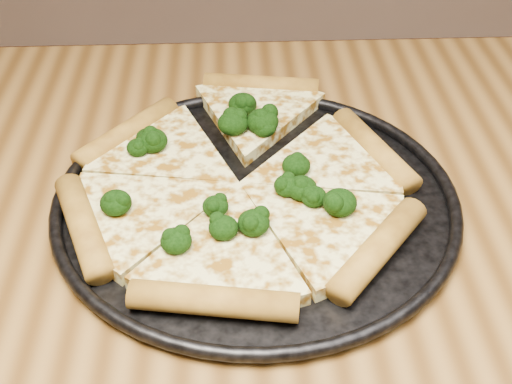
{
  "coord_description": "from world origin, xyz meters",
  "views": [
    {
      "loc": [
        -0.0,
        -0.43,
        1.18
      ],
      "look_at": [
        0.02,
        0.09,
        0.77
      ],
      "focal_mm": 47.56,
      "sensor_mm": 36.0,
      "label": 1
    }
  ],
  "objects": [
    {
      "name": "pizza_pan",
      "position": [
        0.02,
        0.09,
        0.76
      ],
      "size": [
        0.4,
        0.4,
        0.02
      ],
      "color": "black",
      "rests_on": "dining_table"
    },
    {
      "name": "broccoli_florets",
      "position": [
        0.0,
        0.12,
        0.78
      ],
      "size": [
        0.24,
        0.26,
        0.03
      ],
      "color": "black",
      "rests_on": "pizza"
    },
    {
      "name": "pizza",
      "position": [
        0.0,
        0.11,
        0.77
      ],
      "size": [
        0.37,
        0.4,
        0.03
      ],
      "rotation": [
        0.0,
        0.0,
        -0.16
      ],
      "color": "#F0E993",
      "rests_on": "pizza_pan"
    },
    {
      "name": "dining_table",
      "position": [
        0.0,
        0.0,
        0.66
      ],
      "size": [
        1.2,
        0.9,
        0.75
      ],
      "color": "brown",
      "rests_on": "ground"
    }
  ]
}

